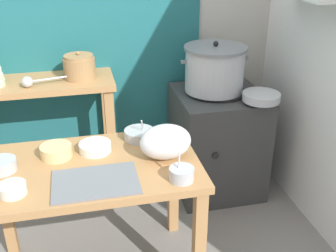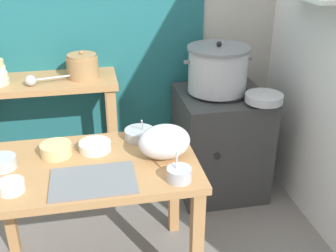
# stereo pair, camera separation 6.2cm
# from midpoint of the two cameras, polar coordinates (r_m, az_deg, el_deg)

# --- Properties ---
(wall_back) EXTENTS (4.40, 0.12, 2.60)m
(wall_back) POSITION_cam_midpoint_polar(r_m,az_deg,el_deg) (2.96, -10.50, 15.83)
(wall_back) COLOR #B2ADA3
(wall_back) RESTS_ON ground
(prep_table) EXTENTS (1.10, 0.66, 0.72)m
(prep_table) POSITION_cam_midpoint_polar(r_m,az_deg,el_deg) (2.17, -11.36, -7.84)
(prep_table) COLOR #B27F4C
(prep_table) RESTS_ON ground
(back_shelf_table) EXTENTS (0.96, 0.40, 0.90)m
(back_shelf_table) POSITION_cam_midpoint_polar(r_m,az_deg,el_deg) (2.89, -17.53, 1.82)
(back_shelf_table) COLOR #B27F4C
(back_shelf_table) RESTS_ON ground
(stove_block) EXTENTS (0.60, 0.61, 0.78)m
(stove_block) POSITION_cam_midpoint_polar(r_m,az_deg,el_deg) (3.03, 6.23, -2.13)
(stove_block) COLOR #383838
(stove_block) RESTS_ON ground
(steamer_pot) EXTENTS (0.47, 0.42, 0.35)m
(steamer_pot) POSITION_cam_midpoint_polar(r_m,az_deg,el_deg) (2.82, 5.86, 7.94)
(steamer_pot) COLOR #B7BABF
(steamer_pot) RESTS_ON stove_block
(clay_pot) EXTENTS (0.21, 0.21, 0.18)m
(clay_pot) POSITION_cam_midpoint_polar(r_m,az_deg,el_deg) (2.77, -12.85, 8.01)
(clay_pot) COLOR #A37A4C
(clay_pot) RESTS_ON back_shelf_table
(ladle) EXTENTS (0.29, 0.09, 0.07)m
(ladle) POSITION_cam_midpoint_polar(r_m,az_deg,el_deg) (2.71, -19.35, 5.83)
(ladle) COLOR #B7BABF
(ladle) RESTS_ON back_shelf_table
(serving_tray) EXTENTS (0.40, 0.28, 0.01)m
(serving_tray) POSITION_cam_midpoint_polar(r_m,az_deg,el_deg) (1.97, -10.94, -7.66)
(serving_tray) COLOR slate
(serving_tray) RESTS_ON prep_table
(plastic_bag) EXTENTS (0.27, 0.18, 0.19)m
(plastic_bag) POSITION_cam_midpoint_polar(r_m,az_deg,el_deg) (2.09, -1.20, -2.22)
(plastic_bag) COLOR white
(plastic_bag) RESTS_ON prep_table
(wide_pan) EXTENTS (0.25, 0.25, 0.05)m
(wide_pan) POSITION_cam_midpoint_polar(r_m,az_deg,el_deg) (2.73, 12.20, 3.98)
(wide_pan) COLOR #B7BABF
(wide_pan) RESTS_ON stove_block
(prep_bowl_0) EXTENTS (0.12, 0.12, 0.05)m
(prep_bowl_0) POSITION_cam_midpoint_polar(r_m,az_deg,el_deg) (1.98, -21.65, -8.11)
(prep_bowl_0) COLOR silver
(prep_bowl_0) RESTS_ON prep_table
(prep_bowl_1) EXTENTS (0.14, 0.14, 0.06)m
(prep_bowl_1) POSITION_cam_midpoint_polar(r_m,az_deg,el_deg) (2.18, -22.90, -5.00)
(prep_bowl_1) COLOR #B7BABF
(prep_bowl_1) RESTS_ON prep_table
(prep_bowl_2) EXTENTS (0.17, 0.17, 0.05)m
(prep_bowl_2) POSITION_cam_midpoint_polar(r_m,az_deg,el_deg) (2.22, -10.88, -2.87)
(prep_bowl_2) COLOR silver
(prep_bowl_2) RESTS_ON prep_table
(prep_bowl_3) EXTENTS (0.17, 0.17, 0.13)m
(prep_bowl_3) POSITION_cam_midpoint_polar(r_m,az_deg,el_deg) (2.31, -4.77, -1.12)
(prep_bowl_3) COLOR #B7BABF
(prep_bowl_3) RESTS_ON prep_table
(prep_bowl_4) EXTENTS (0.16, 0.16, 0.06)m
(prep_bowl_4) POSITION_cam_midpoint_polar(r_m,az_deg,el_deg) (2.21, -16.07, -3.35)
(prep_bowl_4) COLOR #E5C684
(prep_bowl_4) RESTS_ON prep_table
(prep_bowl_5) EXTENTS (0.12, 0.12, 0.14)m
(prep_bowl_5) POSITION_cam_midpoint_polar(r_m,az_deg,el_deg) (1.94, 0.98, -6.63)
(prep_bowl_5) COLOR #B7BABF
(prep_bowl_5) RESTS_ON prep_table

